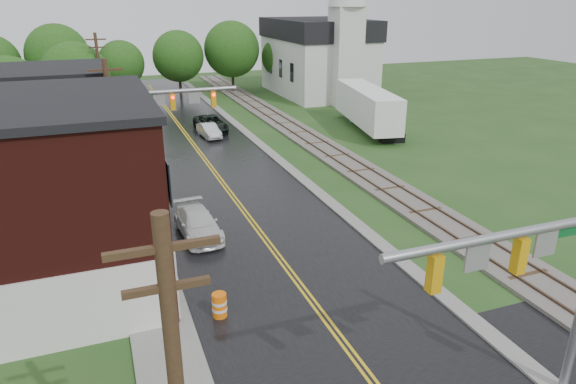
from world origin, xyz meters
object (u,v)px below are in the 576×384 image
tree_left_c (12,95)px  utility_pole_b (114,137)px  traffic_signal_near (538,268)px  suv_dark (211,124)px  pickup_white (198,224)px  traffic_signal_far (162,111)px  tree_left_e (77,78)px  sedan_silver (209,131)px  utility_pole_c (101,80)px  semi_trailer (367,106)px  construction_barrel (220,305)px  church (321,49)px

tree_left_c → utility_pole_b: bearing=-68.5°
traffic_signal_near → tree_left_c: tree_left_c is taller
suv_dark → pickup_white: size_ratio=1.12×
traffic_signal_far → tree_left_e: tree_left_e is taller
traffic_signal_near → sedan_silver: (-1.65, 35.80, -4.35)m
traffic_signal_far → utility_pole_b: utility_pole_b is taller
utility_pole_c → semi_trailer: size_ratio=0.70×
sedan_silver → tree_left_e: bearing=137.0°
traffic_signal_near → construction_barrel: bearing=132.6°
tree_left_c → construction_barrel: (9.96, -29.90, -3.99)m
semi_trailer → construction_barrel: bearing=-129.1°
utility_pole_b → tree_left_c: (-7.05, 17.90, -0.21)m
traffic_signal_near → traffic_signal_far: size_ratio=1.00×
pickup_white → suv_dark: bearing=73.1°
tree_left_c → pickup_white: (10.65, -22.15, -3.83)m
suv_dark → traffic_signal_far: bearing=-117.0°
church → semi_trailer: size_ratio=1.55×
suv_dark → construction_barrel: size_ratio=5.08×
church → semi_trailer: church is taller
church → traffic_signal_far: 35.59m
suv_dark → construction_barrel: 30.60m
church → pickup_white: (-23.20, -35.99, -5.15)m
church → construction_barrel: 50.12m
sedan_silver → construction_barrel: sedan_silver is taller
church → construction_barrel: bearing=-118.6°
tree_left_c → suv_dark: tree_left_c is taller
church → construction_barrel: (-23.89, -43.74, -5.32)m
suv_dark → sedan_silver: (-0.65, -2.13, -0.11)m
traffic_signal_near → tree_left_c: bearing=114.6°
tree_left_c → tree_left_e: (5.00, 6.00, 0.30)m
traffic_signal_near → church: bearing=72.3°
utility_pole_b → tree_left_e: utility_pole_b is taller
tree_left_c → semi_trailer: tree_left_c is taller
tree_left_e → church: bearing=15.2°
tree_left_c → semi_trailer: bearing=-8.7°
utility_pole_c → semi_trailer: (23.40, -8.75, -2.38)m
construction_barrel → tree_left_c: bearing=108.4°
tree_left_e → pickup_white: 29.01m
suv_dark → pickup_white: suv_dark is taller
traffic_signal_near → utility_pole_b: size_ratio=0.82×
traffic_signal_far → construction_barrel: (-0.42, -17.00, -4.45)m
utility_pole_b → tree_left_e: 23.99m
utility_pole_c → construction_barrel: size_ratio=8.67×
sedan_silver → tree_left_c: bearing=166.6°
utility_pole_c → sedan_silver: size_ratio=2.38×
traffic_signal_near → traffic_signal_far: same height
sedan_silver → utility_pole_c: bearing=138.5°
utility_pole_c → tree_left_e: (-2.05, 1.90, 0.09)m
traffic_signal_far → suv_dark: size_ratio=1.39×
utility_pole_c → semi_trailer: bearing=-20.5°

